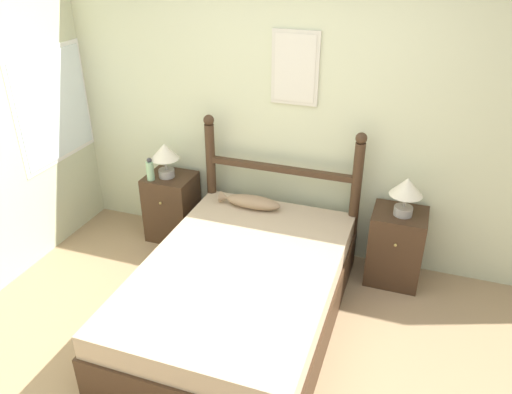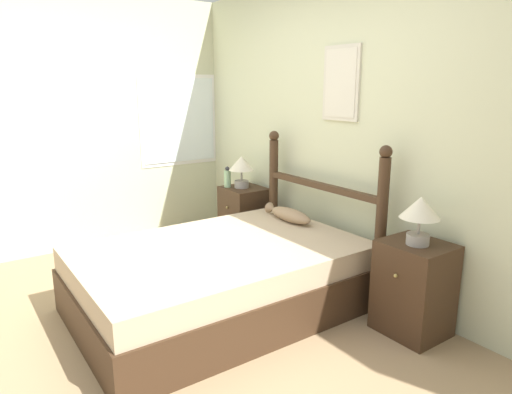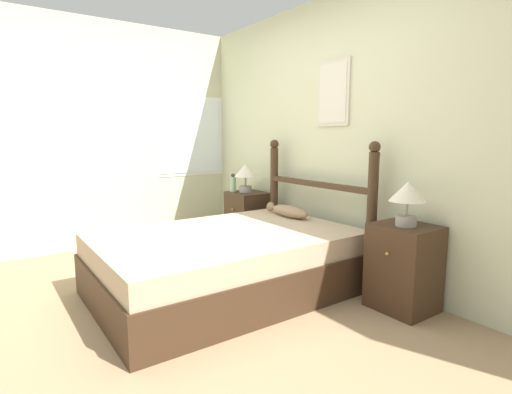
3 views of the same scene
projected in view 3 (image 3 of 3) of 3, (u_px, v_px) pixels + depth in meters
ground_plane at (167, 313)px, 2.90m from camera, size 16.00×16.00×0.00m
wall_back at (339, 136)px, 3.69m from camera, size 6.40×0.08×2.55m
wall_left at (90, 136)px, 4.45m from camera, size 0.08×6.40×2.55m
bed at (227, 263)px, 3.28m from camera, size 1.39×2.06×0.50m
headboard at (316, 201)px, 3.78m from camera, size 1.40×0.09×1.24m
nightstand_left at (248, 219)px, 4.62m from camera, size 0.43×0.41×0.64m
nightstand_right at (404, 267)px, 2.94m from camera, size 0.43×0.41×0.64m
table_lamp_left at (245, 173)px, 4.54m from camera, size 0.26×0.26×0.32m
table_lamp_right at (407, 196)px, 2.83m from camera, size 0.26×0.26×0.32m
bottle at (233, 184)px, 4.58m from camera, size 0.07×0.07×0.21m
fish_pillow at (288, 211)px, 3.87m from camera, size 0.55×0.16×0.11m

